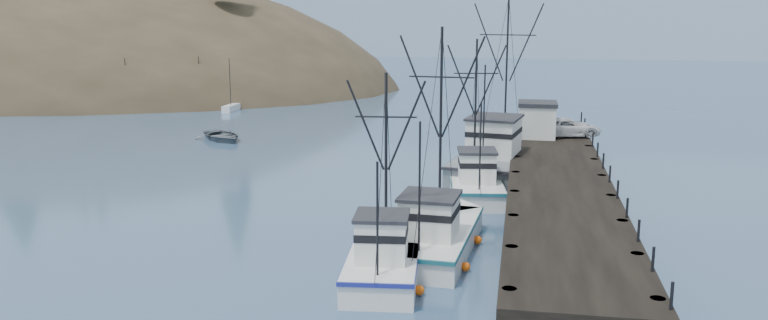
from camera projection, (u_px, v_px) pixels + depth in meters
ground at (253, 281)px, 33.68m from camera, size 400.00×400.00×0.00m
pier at (558, 178)px, 46.26m from camera, size 6.00×44.00×2.00m
distant_ridge at (517, 53)px, 195.63m from camera, size 360.00×40.00×26.00m
distant_ridge_far at (344, 48)px, 218.96m from camera, size 180.00×25.00×18.00m
moored_sailboats at (145, 104)px, 92.20m from camera, size 22.84×11.07×6.35m
trawler_near at (435, 234)px, 37.79m from camera, size 4.42×11.40×11.50m
trawler_mid at (384, 259)px, 34.18m from camera, size 3.90×9.45×9.58m
trawler_far at (475, 183)px, 48.78m from camera, size 4.37×10.09×10.43m
work_vessel at (500, 158)px, 54.72m from camera, size 6.93×15.86×13.17m
pier_shed at (537, 119)px, 58.66m from camera, size 3.00×3.20×2.80m
pickup_truck at (568, 127)px, 59.05m from camera, size 5.70×3.66×1.46m
motorboat at (222, 140)px, 68.97m from camera, size 6.71×6.69×1.14m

